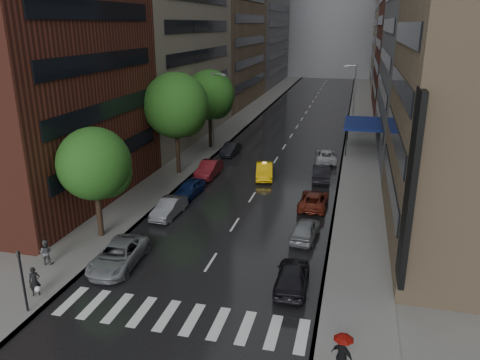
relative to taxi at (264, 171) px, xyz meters
The scene contains 21 objects.
ground 21.52m from the taxi, 89.96° to the right, with size 220.00×220.00×0.00m, color gray.
road 28.50m from the taxi, 89.97° to the left, with size 14.00×140.00×0.01m, color black.
sidewalk_left 29.88m from the taxi, 107.51° to the left, with size 4.00×140.00×0.15m, color gray.
sidewalk_right 29.89m from the taxi, 72.44° to the left, with size 4.00×140.00×0.15m, color gray.
crosswalk 23.52m from the taxi, 89.48° to the right, with size 13.15×2.80×0.01m.
buildings_left 42.98m from the taxi, 111.90° to the left, with size 8.00×108.00×38.00m.
buildings_right 40.84m from the taxi, 66.90° to the left, with size 8.05×109.10×36.00m.
building_far 97.69m from the taxi, 89.99° to the left, with size 40.00×14.00×32.00m, color slate.
tree_near 18.63m from the taxi, 118.43° to the right, with size 4.95×4.95×7.89m.
tree_mid 10.59m from the taxi, behind, with size 6.31×6.31×10.05m.
tree_far 14.23m from the taxi, 131.08° to the left, with size 5.85×5.85×9.32m.
taxi is the anchor object (origin of this frame).
parked_cars_left 9.93m from the taxi, 122.84° to the right, with size 2.76×31.49×1.54m.
parked_cars_right 7.69m from the taxi, 45.25° to the right, with size 2.70×31.34×1.55m.
ped_bag_walker 24.98m from the taxi, 108.93° to the right, with size 0.72×0.67×1.66m.
ped_black_umbrella 22.63m from the taxi, 115.45° to the right, with size 0.96×0.98×2.09m.
ped_red_umbrella 27.19m from the taxi, 71.92° to the right, with size 1.13×0.92×2.01m.
traffic_light 26.22m from the taxi, 106.84° to the right, with size 0.18×0.15×3.45m.
street_lamp_left 12.20m from the taxi, 132.23° to the left, with size 1.74×0.22×9.00m.
street_lamp_right 25.08m from the taxi, 71.78° to the left, with size 1.74×0.22×9.00m.
awning 16.39m from the taxi, 56.30° to the left, with size 4.00×8.00×3.12m.
Camera 1 is at (8.18, -21.14, 14.36)m, focal length 35.00 mm.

